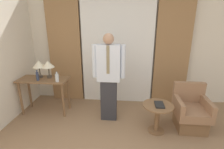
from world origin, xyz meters
TOP-DOWN VIEW (x-y plane):
  - wall_back at (0.00, 2.85)m, footprint 10.00×0.06m
  - curtain_sheer_center at (0.00, 2.72)m, footprint 1.69×0.06m
  - curtain_drape_left at (-1.28, 2.72)m, footprint 0.79×0.06m
  - curtain_drape_right at (1.28, 2.72)m, footprint 0.79×0.06m
  - desk at (-1.56, 2.01)m, footprint 1.06×0.48m
  - table_lamp_left at (-1.66, 2.10)m, footprint 0.26×0.26m
  - table_lamp_right at (-1.45, 2.10)m, footprint 0.26×0.26m
  - bottle_near_edge at (-1.62, 1.91)m, footprint 0.06×0.06m
  - bottle_by_lamp at (-1.18, 1.87)m, footprint 0.07×0.07m
  - person at (-0.11, 1.85)m, footprint 0.65×0.22m
  - armchair at (1.48, 1.69)m, footprint 0.60×0.64m
  - side_table at (0.82, 1.49)m, footprint 0.55×0.55m
  - book at (0.84, 1.47)m, footprint 0.16×0.25m

SIDE VIEW (x-z plane):
  - armchair at x=1.48m, z-range -0.10..0.74m
  - side_table at x=0.82m, z-range 0.10..0.65m
  - book at x=0.84m, z-range 0.55..0.58m
  - desk at x=-1.56m, z-range 0.25..1.04m
  - bottle_by_lamp at x=-1.18m, z-range 0.77..0.98m
  - bottle_near_edge at x=-1.62m, z-range 0.77..1.00m
  - person at x=-0.11m, z-range 0.08..1.86m
  - table_lamp_left at x=-1.66m, z-range 0.89..1.27m
  - table_lamp_right at x=-1.45m, z-range 0.89..1.27m
  - curtain_sheer_center at x=0.00m, z-range 0.00..2.58m
  - curtain_drape_left at x=-1.28m, z-range 0.00..2.58m
  - curtain_drape_right at x=1.28m, z-range 0.00..2.58m
  - wall_back at x=0.00m, z-range 0.00..2.70m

